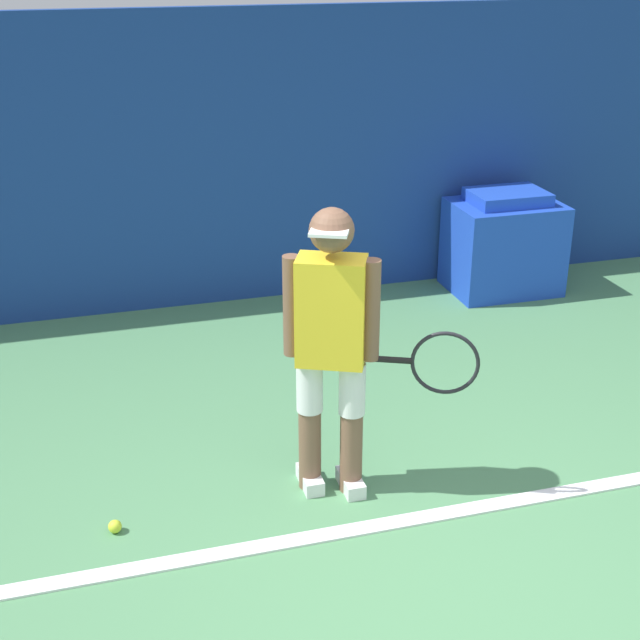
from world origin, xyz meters
TOP-DOWN VIEW (x-y plane):
  - ground_plane at (0.00, 0.00)m, footprint 24.00×24.00m
  - back_wall at (0.00, 3.85)m, footprint 24.00×0.10m
  - court_baseline at (0.00, 0.63)m, footprint 21.60×0.10m
  - tennis_player at (-0.25, 1.02)m, footprint 0.91×0.48m
  - tennis_ball at (-1.41, 0.95)m, footprint 0.07×0.07m
  - covered_chair at (1.93, 3.43)m, footprint 0.86×0.64m

SIDE VIEW (x-z plane):
  - ground_plane at x=0.00m, z-range 0.00..0.00m
  - court_baseline at x=0.00m, z-range 0.00..0.01m
  - tennis_ball at x=-1.41m, z-range 0.00..0.07m
  - covered_chair at x=1.93m, z-range -0.02..0.82m
  - tennis_player at x=-0.25m, z-range 0.08..1.64m
  - back_wall at x=0.00m, z-range 0.00..2.26m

